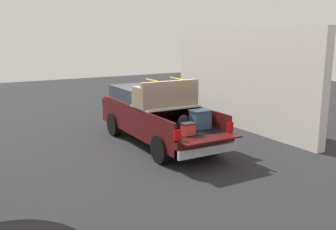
{
  "coord_description": "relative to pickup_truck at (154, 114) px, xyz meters",
  "views": [
    {
      "loc": [
        -10.85,
        5.91,
        3.65
      ],
      "look_at": [
        -0.6,
        0.0,
        1.1
      ],
      "focal_mm": 40.66,
      "sensor_mm": 36.0,
      "label": 1
    }
  ],
  "objects": [
    {
      "name": "pickup_truck",
      "position": [
        0.0,
        0.0,
        0.0
      ],
      "size": [
        6.05,
        2.06,
        2.23
      ],
      "color": "#470F0F",
      "rests_on": "ground_plane"
    },
    {
      "name": "building_facade",
      "position": [
        0.23,
        -3.88,
        0.99
      ],
      "size": [
        8.0,
        0.36,
        3.89
      ],
      "primitive_type": "cube",
      "color": "silver",
      "rests_on": "ground_plane"
    },
    {
      "name": "ground_plane",
      "position": [
        -0.35,
        0.0,
        -0.95
      ],
      "size": [
        40.0,
        40.0,
        0.0
      ],
      "primitive_type": "plane",
      "color": "#262628"
    },
    {
      "name": "trash_can",
      "position": [
        3.27,
        -2.94,
        -0.45
      ],
      "size": [
        0.6,
        0.6,
        0.98
      ],
      "color": "#3F4C66",
      "rests_on": "ground_plane"
    }
  ]
}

